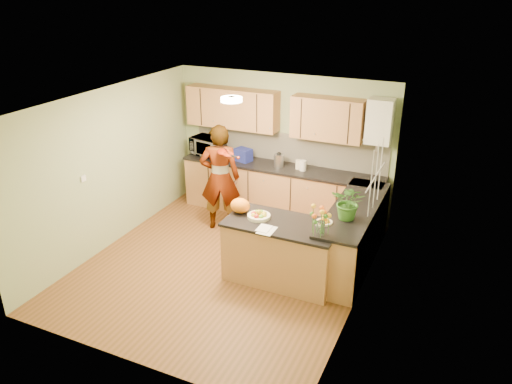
% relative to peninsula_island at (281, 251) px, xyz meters
% --- Properties ---
extents(floor, '(4.50, 4.50, 0.00)m').
position_rel_peninsula_island_xyz_m(floor, '(-0.89, -0.02, -0.45)').
color(floor, brown).
rests_on(floor, ground).
extents(ceiling, '(4.00, 4.50, 0.02)m').
position_rel_peninsula_island_xyz_m(ceiling, '(-0.89, -0.02, 2.05)').
color(ceiling, white).
rests_on(ceiling, wall_back).
extents(wall_back, '(4.00, 0.02, 2.50)m').
position_rel_peninsula_island_xyz_m(wall_back, '(-0.89, 2.23, 0.80)').
color(wall_back, '#9DB07D').
rests_on(wall_back, floor).
extents(wall_front, '(4.00, 0.02, 2.50)m').
position_rel_peninsula_island_xyz_m(wall_front, '(-0.89, -2.27, 0.80)').
color(wall_front, '#9DB07D').
rests_on(wall_front, floor).
extents(wall_left, '(0.02, 4.50, 2.50)m').
position_rel_peninsula_island_xyz_m(wall_left, '(-2.89, -0.02, 0.80)').
color(wall_left, '#9DB07D').
rests_on(wall_left, floor).
extents(wall_right, '(0.02, 4.50, 2.50)m').
position_rel_peninsula_island_xyz_m(wall_right, '(1.11, -0.02, 0.80)').
color(wall_right, '#9DB07D').
rests_on(wall_right, floor).
extents(back_counter, '(3.64, 0.62, 0.94)m').
position_rel_peninsula_island_xyz_m(back_counter, '(-0.79, 1.93, 0.02)').
color(back_counter, '#B47A48').
rests_on(back_counter, floor).
extents(right_counter, '(0.62, 2.24, 0.94)m').
position_rel_peninsula_island_xyz_m(right_counter, '(0.81, 0.83, 0.02)').
color(right_counter, '#B47A48').
rests_on(right_counter, floor).
extents(splashback, '(3.60, 0.02, 0.52)m').
position_rel_peninsula_island_xyz_m(splashback, '(-0.79, 2.22, 0.75)').
color(splashback, silver).
rests_on(splashback, back_counter).
extents(upper_cabinets, '(3.20, 0.34, 0.70)m').
position_rel_peninsula_island_xyz_m(upper_cabinets, '(-1.07, 2.06, 1.40)').
color(upper_cabinets, '#B47A48').
rests_on(upper_cabinets, wall_back).
extents(boiler, '(0.40, 0.30, 0.86)m').
position_rel_peninsula_island_xyz_m(boiler, '(0.81, 2.07, 1.45)').
color(boiler, white).
rests_on(boiler, wall_back).
extents(window_right, '(0.01, 1.30, 1.05)m').
position_rel_peninsula_island_xyz_m(window_right, '(1.10, 0.58, 1.10)').
color(window_right, white).
rests_on(window_right, wall_right).
extents(light_switch, '(0.02, 0.09, 0.09)m').
position_rel_peninsula_island_xyz_m(light_switch, '(-2.87, -0.62, 0.85)').
color(light_switch, white).
rests_on(light_switch, wall_left).
extents(ceiling_lamp, '(0.30, 0.30, 0.07)m').
position_rel_peninsula_island_xyz_m(ceiling_lamp, '(-0.89, 0.28, 2.01)').
color(ceiling_lamp, '#FFEABF').
rests_on(ceiling_lamp, ceiling).
extents(peninsula_island, '(1.57, 0.80, 0.90)m').
position_rel_peninsula_island_xyz_m(peninsula_island, '(0.00, 0.00, 0.00)').
color(peninsula_island, '#B47A48').
rests_on(peninsula_island, floor).
extents(fruit_dish, '(0.32, 0.32, 0.11)m').
position_rel_peninsula_island_xyz_m(fruit_dish, '(-0.35, -0.00, 0.49)').
color(fruit_dish, '#F1E5C1').
rests_on(fruit_dish, peninsula_island).
extents(orange_bowl, '(0.22, 0.22, 0.13)m').
position_rel_peninsula_island_xyz_m(orange_bowl, '(0.55, 0.15, 0.50)').
color(orange_bowl, '#F1E5C1').
rests_on(orange_bowl, peninsula_island).
extents(flower_vase, '(0.26, 0.26, 0.48)m').
position_rel_peninsula_island_xyz_m(flower_vase, '(0.60, -0.18, 0.77)').
color(flower_vase, silver).
rests_on(flower_vase, peninsula_island).
extents(orange_bag, '(0.32, 0.28, 0.22)m').
position_rel_peninsula_island_xyz_m(orange_bag, '(-0.66, 0.05, 0.56)').
color(orange_bag, orange).
rests_on(orange_bag, peninsula_island).
extents(papers, '(0.21, 0.28, 0.01)m').
position_rel_peninsula_island_xyz_m(papers, '(-0.10, -0.30, 0.45)').
color(papers, white).
rests_on(papers, peninsula_island).
extents(violinist, '(0.78, 0.66, 1.83)m').
position_rel_peninsula_island_xyz_m(violinist, '(-1.54, 1.07, 0.47)').
color(violinist, tan).
rests_on(violinist, floor).
extents(violin, '(0.70, 0.61, 0.17)m').
position_rel_peninsula_island_xyz_m(violin, '(-1.34, 0.85, 1.01)').
color(violin, '#540905').
rests_on(violin, violinist).
extents(microwave, '(0.66, 0.50, 0.33)m').
position_rel_peninsula_island_xyz_m(microwave, '(-2.27, 1.96, 0.65)').
color(microwave, white).
rests_on(microwave, back_counter).
extents(blue_box, '(0.33, 0.28, 0.23)m').
position_rel_peninsula_island_xyz_m(blue_box, '(-1.52, 1.92, 0.60)').
color(blue_box, navy).
rests_on(blue_box, back_counter).
extents(kettle, '(0.17, 0.17, 0.31)m').
position_rel_peninsula_island_xyz_m(kettle, '(-0.82, 1.90, 0.62)').
color(kettle, '#BCBCC1').
rests_on(kettle, back_counter).
extents(jar_cream, '(0.13, 0.13, 0.16)m').
position_rel_peninsula_island_xyz_m(jar_cream, '(-0.48, 1.95, 0.57)').
color(jar_cream, '#F1E5C1').
rests_on(jar_cream, back_counter).
extents(jar_white, '(0.15, 0.15, 0.18)m').
position_rel_peninsula_island_xyz_m(jar_white, '(-0.38, 1.91, 0.58)').
color(jar_white, white).
rests_on(jar_white, back_counter).
extents(potted_plant, '(0.47, 0.41, 0.51)m').
position_rel_peninsula_island_xyz_m(potted_plant, '(0.81, 0.40, 0.74)').
color(potted_plant, '#387226').
rests_on(potted_plant, right_counter).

